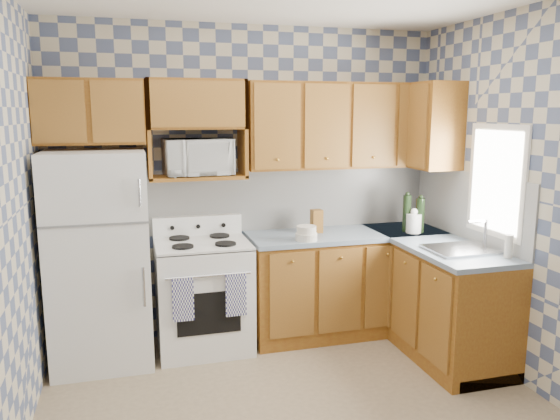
{
  "coord_description": "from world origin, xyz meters",
  "views": [
    {
      "loc": [
        -1.02,
        -3.09,
        1.97
      ],
      "look_at": [
        0.05,
        0.75,
        1.25
      ],
      "focal_mm": 35.0,
      "sensor_mm": 36.0,
      "label": 1
    }
  ],
  "objects_px": {
    "stove_body": "(203,296)",
    "electric_kettle": "(414,223)",
    "refrigerator": "(99,259)",
    "microwave": "(197,157)"
  },
  "relations": [
    {
      "from": "stove_body",
      "to": "electric_kettle",
      "type": "xyz_separation_m",
      "value": [
        1.84,
        -0.16,
        0.55
      ]
    },
    {
      "from": "refrigerator",
      "to": "electric_kettle",
      "type": "relative_size",
      "value": 10.05
    },
    {
      "from": "stove_body",
      "to": "microwave",
      "type": "xyz_separation_m",
      "value": [
        0.0,
        0.18,
        1.15
      ]
    },
    {
      "from": "stove_body",
      "to": "electric_kettle",
      "type": "distance_m",
      "value": 1.93
    },
    {
      "from": "microwave",
      "to": "stove_body",
      "type": "bearing_deg",
      "value": -96.67
    },
    {
      "from": "refrigerator",
      "to": "stove_body",
      "type": "distance_m",
      "value": 0.89
    },
    {
      "from": "electric_kettle",
      "to": "stove_body",
      "type": "bearing_deg",
      "value": 174.95
    },
    {
      "from": "refrigerator",
      "to": "electric_kettle",
      "type": "distance_m",
      "value": 2.65
    },
    {
      "from": "refrigerator",
      "to": "microwave",
      "type": "distance_m",
      "value": 1.13
    },
    {
      "from": "refrigerator",
      "to": "stove_body",
      "type": "bearing_deg",
      "value": 1.78
    }
  ]
}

